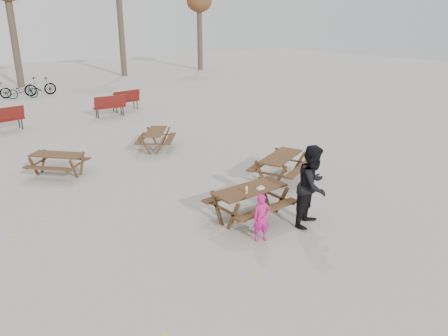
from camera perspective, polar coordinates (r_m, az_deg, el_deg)
ground at (r=10.58m, az=3.34°, el=-6.54°), size 80.00×80.00×0.00m
main_picnic_table at (r=10.34m, az=3.41°, el=-3.62°), size 1.80×1.45×0.78m
food_tray at (r=10.24m, az=4.79°, el=-2.66°), size 0.18×0.11×0.03m
bread_roll at (r=10.22m, az=4.79°, el=-2.44°), size 0.14×0.06×0.05m
soda_bottle at (r=9.96m, az=2.97°, el=-2.91°), size 0.07×0.07×0.17m
child at (r=9.39m, az=4.94°, el=-6.53°), size 0.45×0.38×1.06m
adult at (r=10.11m, az=11.50°, el=-2.29°), size 1.12×1.00×1.91m
picnic_table_east at (r=12.91m, az=7.38°, el=0.03°), size 2.13×1.95×0.75m
picnic_table_north at (r=14.13m, az=-20.85°, el=0.44°), size 1.97×1.99×0.67m
picnic_table_far at (r=15.98m, az=-8.89°, el=3.64°), size 1.97×2.01×0.67m
park_bench_row at (r=20.69m, az=-22.02°, el=6.58°), size 10.86×2.34×1.03m
fallen_leaves at (r=12.67m, az=-2.38°, el=-2.00°), size 11.00×11.00×0.01m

